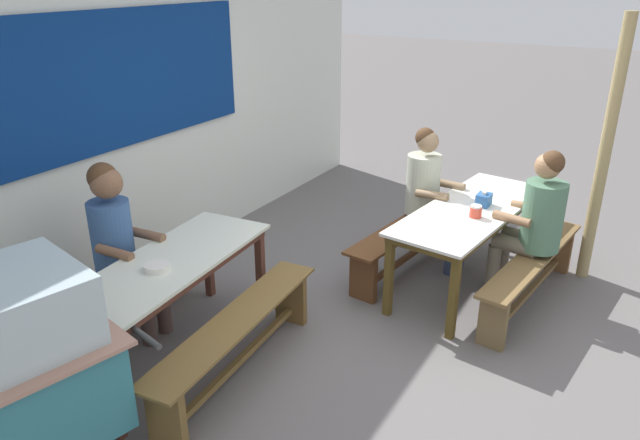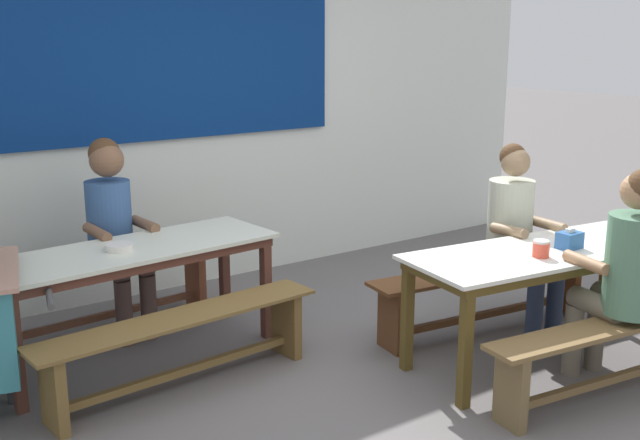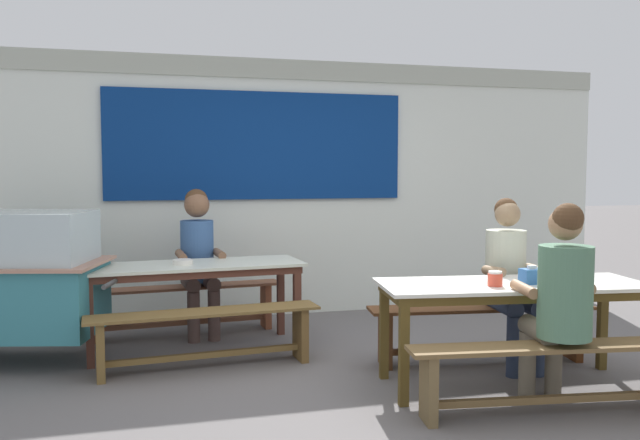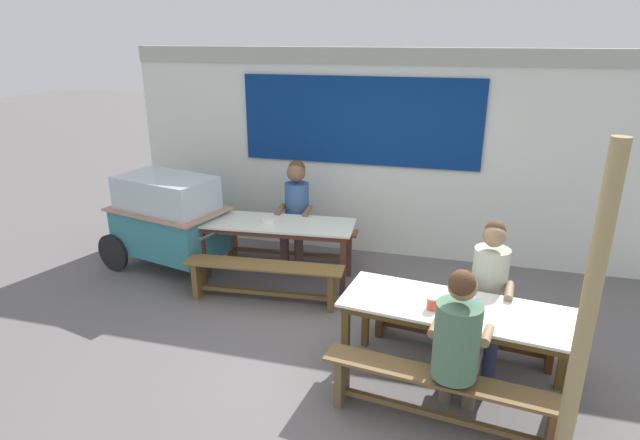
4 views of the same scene
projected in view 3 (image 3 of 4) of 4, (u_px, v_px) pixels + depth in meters
The scene contains 15 objects.
ground_plane at pixel (375, 386), 4.52m from camera, with size 40.00×40.00×0.00m, color #64605F.
backdrop_wall at pixel (296, 181), 6.79m from camera, with size 6.94×0.23×2.64m.
dining_table_far at pixel (194, 273), 5.41m from camera, with size 1.85×0.77×0.73m.
dining_table_near at pixel (513, 293), 4.48m from camera, with size 1.92×0.90×0.73m.
bench_far_back at pixel (185, 302), 5.97m from camera, with size 1.78×0.39×0.45m.
bench_far_front at pixel (205, 331), 4.90m from camera, with size 1.77×0.44×0.45m.
bench_near_back at pixel (481, 325), 5.07m from camera, with size 1.79×0.51×0.45m.
bench_near_front at pixel (551, 368), 3.95m from camera, with size 1.79×0.46×0.45m.
food_cart at pixel (11, 277), 5.01m from camera, with size 1.80×1.19×1.19m.
person_right_near_table at pixel (510, 273), 4.99m from camera, with size 0.45×0.59×1.29m.
person_near_front at pixel (560, 295), 3.99m from camera, with size 0.48×0.55×1.31m.
person_center_facing at pixel (198, 251), 5.91m from camera, with size 0.44×0.54×1.34m.
tissue_box at pixel (532, 276), 4.43m from camera, with size 0.14×0.11×0.13m.
condiment_jar at pixel (495, 279), 4.34m from camera, with size 0.10×0.10×0.10m.
soup_bowl at pixel (183, 262), 5.35m from camera, with size 0.17×0.17×0.04m, color silver.
Camera 3 is at (-1.49, -4.18, 1.50)m, focal length 36.38 mm.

